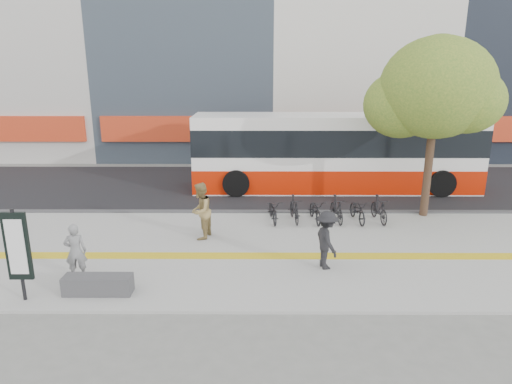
{
  "coord_description": "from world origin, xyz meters",
  "views": [
    {
      "loc": [
        1.18,
        -10.74,
        5.24
      ],
      "look_at": [
        1.12,
        2.0,
        1.69
      ],
      "focal_mm": 31.31,
      "sensor_mm": 36.0,
      "label": 1
    }
  ],
  "objects_px": {
    "street_tree": "(434,90)",
    "bus": "(335,155)",
    "bench": "(98,285)",
    "signboard": "(17,248)",
    "seated_woman": "(76,251)",
    "pedestrian_tan": "(201,211)",
    "pedestrian_dark": "(327,240)"
  },
  "relations": [
    {
      "from": "street_tree",
      "to": "bus",
      "type": "bearing_deg",
      "value": 125.69
    },
    {
      "from": "bench",
      "to": "signboard",
      "type": "distance_m",
      "value": 1.94
    },
    {
      "from": "street_tree",
      "to": "seated_woman",
      "type": "bearing_deg",
      "value": -153.78
    },
    {
      "from": "signboard",
      "to": "street_tree",
      "type": "bearing_deg",
      "value": 29.07
    },
    {
      "from": "street_tree",
      "to": "pedestrian_tan",
      "type": "relative_size",
      "value": 3.54
    },
    {
      "from": "signboard",
      "to": "bus",
      "type": "height_order",
      "value": "bus"
    },
    {
      "from": "signboard",
      "to": "seated_woman",
      "type": "height_order",
      "value": "signboard"
    },
    {
      "from": "bench",
      "to": "pedestrian_tan",
      "type": "bearing_deg",
      "value": 60.9
    },
    {
      "from": "bus",
      "to": "pedestrian_tan",
      "type": "bearing_deg",
      "value": -130.07
    },
    {
      "from": "street_tree",
      "to": "signboard",
      "type": "bearing_deg",
      "value": -150.93
    },
    {
      "from": "signboard",
      "to": "bench",
      "type": "bearing_deg",
      "value": 10.81
    },
    {
      "from": "signboard",
      "to": "seated_woman",
      "type": "distance_m",
      "value": 1.48
    },
    {
      "from": "street_tree",
      "to": "pedestrian_dark",
      "type": "distance_m",
      "value": 7.19
    },
    {
      "from": "seated_woman",
      "to": "street_tree",
      "type": "bearing_deg",
      "value": -167.52
    },
    {
      "from": "bench",
      "to": "pedestrian_dark",
      "type": "xyz_separation_m",
      "value": [
        5.6,
        1.45,
        0.56
      ]
    },
    {
      "from": "bench",
      "to": "pedestrian_tan",
      "type": "distance_m",
      "value": 4.16
    },
    {
      "from": "pedestrian_tan",
      "to": "seated_woman",
      "type": "bearing_deg",
      "value": -31.58
    },
    {
      "from": "pedestrian_dark",
      "to": "street_tree",
      "type": "bearing_deg",
      "value": -56.69
    },
    {
      "from": "seated_woman",
      "to": "pedestrian_tan",
      "type": "bearing_deg",
      "value": -148.92
    },
    {
      "from": "bus",
      "to": "pedestrian_tan",
      "type": "relative_size",
      "value": 6.86
    },
    {
      "from": "pedestrian_tan",
      "to": "pedestrian_dark",
      "type": "distance_m",
      "value": 4.19
    },
    {
      "from": "signboard",
      "to": "pedestrian_dark",
      "type": "distance_m",
      "value": 7.42
    },
    {
      "from": "bench",
      "to": "seated_woman",
      "type": "bearing_deg",
      "value": 134.64
    },
    {
      "from": "bench",
      "to": "signboard",
      "type": "bearing_deg",
      "value": -169.19
    },
    {
      "from": "bus",
      "to": "signboard",
      "type": "bearing_deg",
      "value": -131.13
    },
    {
      "from": "street_tree",
      "to": "bench",
      "type": "bearing_deg",
      "value": -148.38
    },
    {
      "from": "signboard",
      "to": "street_tree",
      "type": "height_order",
      "value": "street_tree"
    },
    {
      "from": "signboard",
      "to": "pedestrian_tan",
      "type": "distance_m",
      "value": 5.32
    },
    {
      "from": "bus",
      "to": "seated_woman",
      "type": "relative_size",
      "value": 8.42
    },
    {
      "from": "seated_woman",
      "to": "pedestrian_tan",
      "type": "distance_m",
      "value": 3.95
    },
    {
      "from": "bus",
      "to": "street_tree",
      "type": "bearing_deg",
      "value": -54.31
    },
    {
      "from": "bench",
      "to": "street_tree",
      "type": "distance_m",
      "value": 12.23
    }
  ]
}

